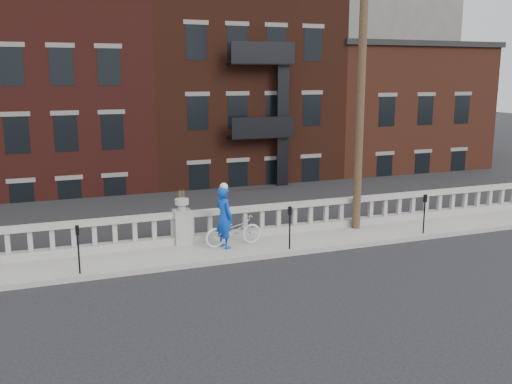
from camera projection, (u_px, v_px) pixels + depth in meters
ground at (219, 290)px, 14.84m from camera, size 120.00×120.00×0.00m
sidewalk at (190, 254)px, 17.57m from camera, size 32.00×2.20×0.15m
balustrade at (183, 229)px, 18.32m from camera, size 28.00×0.34×1.03m
planter_pedestal at (182, 223)px, 18.28m from camera, size 0.55×0.55×1.76m
lower_level at (118, 121)px, 35.59m from camera, size 80.00×44.00×20.80m
utility_pole at (361, 82)px, 19.23m from camera, size 1.60×0.28×10.00m
parking_meter_c at (78, 244)px, 15.45m from camera, size 0.10×0.09×1.36m
parking_meter_d at (290, 223)px, 17.63m from camera, size 0.10×0.09×1.36m
parking_meter_e at (425, 209)px, 19.38m from camera, size 0.10×0.09×1.36m
bicycle at (233, 230)px, 18.10m from camera, size 1.92×0.76×0.99m
cyclist at (224, 217)px, 17.79m from camera, size 0.67×0.83×1.96m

